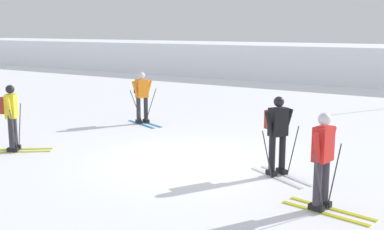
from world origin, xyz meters
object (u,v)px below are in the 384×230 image
Objects in this scene: skier_yellow at (11,115)px; skier_black at (277,132)px; skier_red at (323,159)px; skier_orange at (142,95)px.

skier_black is (6.48, 1.81, -0.00)m from skier_yellow.
skier_yellow and skier_red have the same top height.
skier_orange and skier_yellow have the same top height.
skier_yellow is at bearing -164.37° from skier_black.
skier_orange is at bearing 150.26° from skier_red.
skier_red is (7.43, -4.25, -0.04)m from skier_orange.
skier_black is 2.02m from skier_red.
skier_orange is 6.63m from skier_black.
skier_black and skier_red have the same top height.
skier_orange is 1.00× the size of skier_black.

